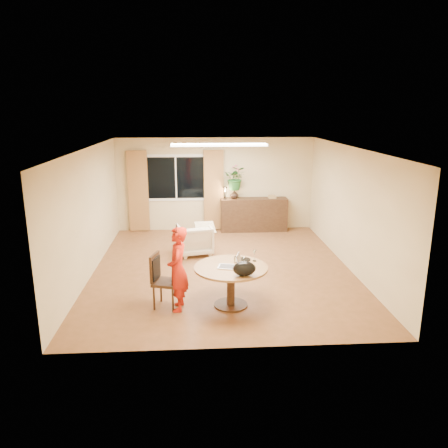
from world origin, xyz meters
name	(u,v)px	position (x,y,z in m)	size (l,w,h in m)	color
floor	(222,269)	(0.00, 0.00, 0.00)	(6.50, 6.50, 0.00)	brown
ceiling	(222,148)	(0.00, 0.00, 2.60)	(6.50, 6.50, 0.00)	white
wall_back	(215,184)	(0.00, 3.25, 1.30)	(5.50, 5.50, 0.00)	tan
wall_left	(89,212)	(-2.75, 0.00, 1.30)	(6.50, 6.50, 0.00)	tan
wall_right	(350,209)	(2.75, 0.00, 1.30)	(6.50, 6.50, 0.00)	tan
window	(176,178)	(-1.10, 3.23, 1.50)	(1.70, 0.03, 1.30)	white
curtain_left	(138,191)	(-2.15, 3.15, 1.15)	(0.55, 0.08, 2.25)	brown
curtain_right	(214,190)	(-0.05, 3.15, 1.15)	(0.55, 0.08, 2.25)	brown
ceiling_panel	(219,145)	(0.00, 1.20, 2.57)	(2.20, 0.35, 0.05)	white
dining_table	(231,275)	(0.04, -1.84, 0.57)	(1.28, 1.28, 0.73)	brown
dining_chair	(166,281)	(-1.08, -1.80, 0.48)	(0.46, 0.42, 0.96)	black
child	(178,269)	(-0.87, -1.91, 0.73)	(0.35, 0.54, 1.47)	red
laptop	(229,260)	(0.01, -1.87, 0.86)	(0.39, 0.26, 0.26)	#B7B7BC
tumbler	(236,259)	(0.15, -1.61, 0.78)	(0.07, 0.07, 0.10)	white
wine_glass	(255,255)	(0.48, -1.58, 0.84)	(0.07, 0.07, 0.21)	white
pot_lid	(244,259)	(0.31, -1.52, 0.75)	(0.23, 0.23, 0.04)	white
handbag	(244,269)	(0.23, -2.28, 0.86)	(0.38, 0.22, 0.25)	black
armchair	(195,239)	(-0.60, 1.05, 0.36)	(0.76, 0.79, 0.72)	#C7B29D
throw	(205,224)	(-0.34, 1.03, 0.73)	(0.45, 0.55, 0.03)	beige
sideboard	(254,215)	(1.07, 3.01, 0.47)	(1.87, 0.46, 0.93)	black
vase	(234,194)	(0.51, 3.01, 1.06)	(0.24, 0.24, 0.25)	black
bouquet	(236,178)	(0.55, 3.01, 1.51)	(0.59, 0.51, 0.66)	#296F2E
book_stack	(272,197)	(1.58, 3.01, 0.98)	(0.22, 0.16, 0.09)	olive
desk_lamp	(225,193)	(0.26, 2.96, 1.11)	(0.15, 0.15, 0.36)	black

